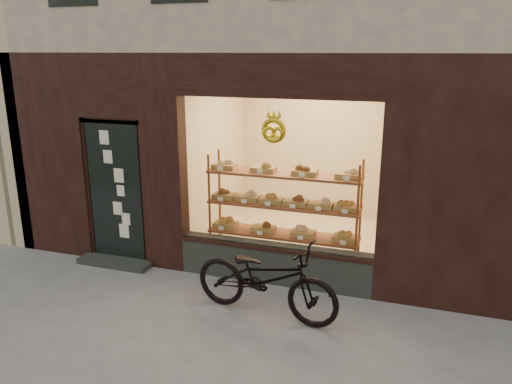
% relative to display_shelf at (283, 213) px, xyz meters
% --- Properties ---
extents(ground, '(90.00, 90.00, 0.00)m').
position_rel_display_shelf_xyz_m(ground, '(-0.45, -2.55, -0.87)').
color(ground, slate).
extents(display_shelf, '(2.20, 0.45, 1.70)m').
position_rel_display_shelf_xyz_m(display_shelf, '(0.00, 0.00, 0.00)').
color(display_shelf, brown).
rests_on(display_shelf, ground).
extents(bicycle, '(1.93, 0.89, 0.98)m').
position_rel_display_shelf_xyz_m(bicycle, '(0.16, -1.34, -0.38)').
color(bicycle, black).
rests_on(bicycle, ground).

